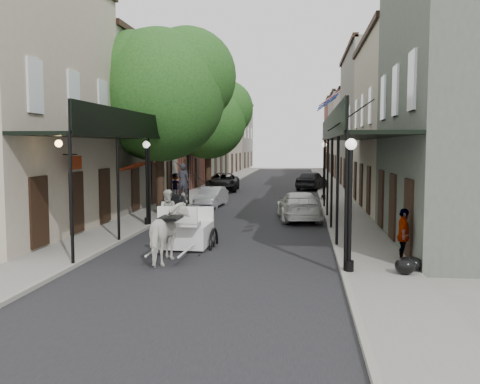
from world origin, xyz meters
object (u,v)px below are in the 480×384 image
(tree_far, at_px, (213,117))
(car_right_far, at_px, (312,180))
(lamppost_left, at_px, (147,181))
(car_left_far, at_px, (223,182))
(lamppost_right_near, at_px, (350,203))
(car_right_near, at_px, (299,206))
(pedestrian_walking, at_px, (169,213))
(horse, at_px, (170,233))
(car_left_near, at_px, (175,206))
(carriage, at_px, (190,213))
(car_left_mid, at_px, (211,197))
(pedestrian_sidewalk_left, at_px, (175,185))
(pedestrian_sidewalk_right, at_px, (404,236))
(tree_near, at_px, (168,90))
(lamppost_right_far, at_px, (324,170))

(tree_far, xyz_separation_m, car_right_far, (7.69, 3.07, -5.06))
(lamppost_left, height_order, car_left_far, lamppost_left)
(lamppost_right_near, height_order, car_right_near, lamppost_right_near)
(pedestrian_walking, xyz_separation_m, car_right_far, (6.01, 23.38, -0.15))
(lamppost_right_near, bearing_deg, horse, 169.50)
(car_right_near, distance_m, car_right_far, 18.27)
(horse, bearing_deg, car_left_near, -76.43)
(tree_far, height_order, carriage, tree_far)
(car_right_near, bearing_deg, lamppost_right_near, 91.64)
(lamppost_left, distance_m, car_left_mid, 8.27)
(pedestrian_walking, distance_m, car_left_mid, 10.13)
(horse, height_order, car_right_near, horse)
(horse, bearing_deg, car_right_far, -98.93)
(pedestrian_sidewalk_left, distance_m, car_right_far, 12.98)
(car_left_near, relative_size, car_right_near, 0.76)
(carriage, relative_size, pedestrian_sidewalk_right, 1.86)
(pedestrian_sidewalk_right, distance_m, car_left_mid, 16.98)
(horse, bearing_deg, pedestrian_sidewalk_right, -177.32)
(pedestrian_sidewalk_right, bearing_deg, pedestrian_sidewalk_left, 40.82)
(lamppost_left, relative_size, horse, 1.71)
(tree_near, relative_size, lamppost_right_far, 2.60)
(carriage, bearing_deg, horse, -90.00)
(tree_far, distance_m, car_right_far, 9.71)
(pedestrian_sidewalk_left, bearing_deg, tree_far, -111.37)
(carriage, xyz_separation_m, car_right_far, (4.71, 25.40, -0.41))
(tree_far, xyz_separation_m, pedestrian_sidewalk_right, (10.05, -24.92, -4.89))
(carriage, height_order, pedestrian_sidewalk_left, carriage)
(pedestrian_walking, bearing_deg, car_right_near, 35.24)
(horse, distance_m, car_right_far, 28.65)
(carriage, bearing_deg, pedestrian_sidewalk_left, 106.14)
(car_left_mid, xyz_separation_m, car_right_far, (6.06, 13.25, 0.19))
(pedestrian_sidewalk_right, xyz_separation_m, car_right_far, (-2.35, 27.99, -0.16))
(car_right_near, bearing_deg, horse, 62.58)
(pedestrian_walking, height_order, pedestrian_sidewalk_right, pedestrian_walking)
(tree_near, relative_size, pedestrian_sidewalk_right, 5.85)
(car_left_far, bearing_deg, car_left_near, -93.43)
(car_left_near, bearing_deg, lamppost_left, -116.61)
(pedestrian_walking, relative_size, car_right_far, 0.41)
(car_left_near, bearing_deg, pedestrian_sidewalk_left, 86.37)
(lamppost_right_near, xyz_separation_m, pedestrian_walking, (-6.66, 5.87, -1.12))
(car_left_near, distance_m, car_right_near, 6.20)
(tree_near, height_order, pedestrian_sidewalk_right, tree_near)
(lamppost_right_near, distance_m, car_left_mid, 17.41)
(lamppost_left, relative_size, car_right_far, 0.81)
(car_right_near, bearing_deg, tree_near, -15.96)
(carriage, relative_size, car_right_far, 0.67)
(pedestrian_walking, xyz_separation_m, car_left_near, (-1.04, 5.13, -0.31))
(car_left_mid, bearing_deg, lamppost_right_near, -61.89)
(tree_far, distance_m, pedestrian_walking, 20.96)
(horse, bearing_deg, lamppost_left, -67.57)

